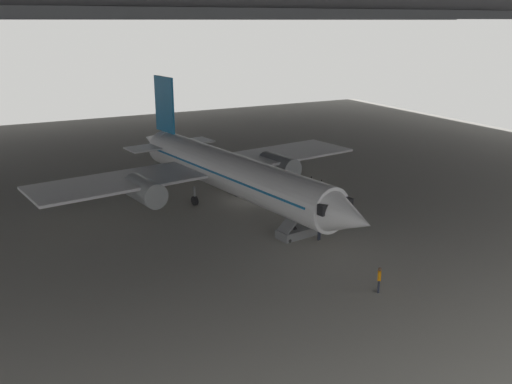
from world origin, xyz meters
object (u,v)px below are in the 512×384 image
at_px(crew_worker_near_nose, 379,278).
at_px(crew_worker_by_stairs, 319,229).
at_px(airplane_main, 227,171).
at_px(baggage_tug, 238,165).
at_px(boarding_stairs, 300,227).

bearing_deg(crew_worker_near_nose, crew_worker_by_stairs, 80.51).
bearing_deg(airplane_main, crew_worker_by_stairs, -75.25).
relative_size(airplane_main, crew_worker_near_nose, 20.27).
bearing_deg(baggage_tug, crew_worker_by_stairs, -99.39).
height_order(airplane_main, boarding_stairs, airplane_main).
bearing_deg(boarding_stairs, baggage_tug, 77.67).
bearing_deg(crew_worker_near_nose, baggage_tug, 80.58).
bearing_deg(baggage_tug, boarding_stairs, -102.33).
xyz_separation_m(airplane_main, crew_worker_near_nose, (1.37, -20.29, -2.38)).
height_order(crew_worker_near_nose, baggage_tug, crew_worker_near_nose).
xyz_separation_m(crew_worker_near_nose, baggage_tug, (5.32, 32.09, -0.47)).
height_order(crew_worker_near_nose, crew_worker_by_stairs, crew_worker_near_nose).
height_order(airplane_main, crew_worker_by_stairs, airplane_main).
distance_m(airplane_main, boarding_stairs, 10.12).
bearing_deg(boarding_stairs, crew_worker_near_nose, -93.50).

